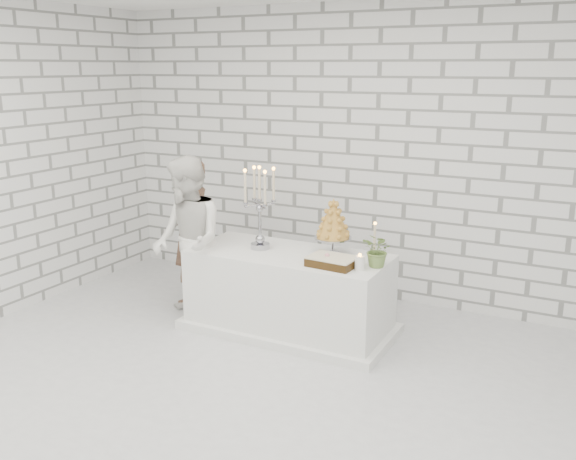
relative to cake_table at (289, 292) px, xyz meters
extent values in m
cube|color=silver|center=(0.36, -1.27, -0.38)|extent=(6.00, 5.00, 0.01)
cube|color=white|center=(0.36, 1.23, 1.12)|extent=(6.00, 0.01, 3.00)
cube|color=white|center=(0.00, 0.00, 0.00)|extent=(1.80, 0.80, 0.75)
imported|color=#3E2920|center=(-1.21, 0.19, 0.37)|extent=(0.38, 0.56, 1.49)
imported|color=white|center=(-0.92, -0.26, 0.42)|extent=(0.98, 0.96, 1.60)
cube|color=black|center=(0.50, -0.17, 0.42)|extent=(0.41, 0.31, 0.08)
cylinder|color=white|center=(0.74, -0.17, 0.44)|extent=(0.10, 0.10, 0.12)
cylinder|color=beige|center=(0.76, 0.14, 0.54)|extent=(0.08, 0.08, 0.32)
imported|color=#44672B|center=(0.85, -0.02, 0.52)|extent=(0.32, 0.30, 0.29)
camera|label=1|loc=(2.49, -4.81, 2.00)|focal=39.25mm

